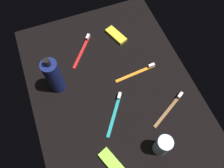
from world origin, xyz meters
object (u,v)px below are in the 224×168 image
object	(u,v)px
deodorant_stick	(163,145)
toothbrush_brown	(170,107)
lotion_bottle	(54,76)
toothbrush_teal	(115,112)
toothbrush_red	(83,49)
snack_bar_yellow	(116,35)
snack_bar_lime	(112,163)
toothbrush_orange	(138,72)

from	to	relation	value
deodorant_stick	toothbrush_brown	size ratio (longest dim) A/B	0.64
lotion_bottle	deodorant_stick	world-z (taller)	lotion_bottle
toothbrush_teal	toothbrush_red	distance (cm)	31.90
toothbrush_teal	snack_bar_yellow	xyz separation A→B (cm)	(-33.55, 13.39, 0.14)
snack_bar_lime	lotion_bottle	bearing A→B (deg)	174.14
snack_bar_lime	snack_bar_yellow	size ratio (longest dim) A/B	1.00
lotion_bottle	toothbrush_red	world-z (taller)	lotion_bottle
deodorant_stick	toothbrush_orange	size ratio (longest dim) A/B	0.58
toothbrush_red	snack_bar_yellow	bearing A→B (deg)	96.27
lotion_bottle	toothbrush_brown	bearing A→B (deg)	57.34
toothbrush_red	snack_bar_yellow	xyz separation A→B (cm)	(-1.79, 16.31, 0.14)
toothbrush_brown	toothbrush_teal	bearing A→B (deg)	-106.33
lotion_bottle	snack_bar_lime	bearing A→B (deg)	15.49
toothbrush_teal	toothbrush_orange	distance (cm)	19.66
toothbrush_teal	toothbrush_brown	distance (cm)	21.27
toothbrush_red	toothbrush_brown	world-z (taller)	same
toothbrush_red	toothbrush_brown	distance (cm)	44.37
lotion_bottle	toothbrush_orange	world-z (taller)	lotion_bottle
toothbrush_teal	toothbrush_orange	size ratio (longest dim) A/B	0.84
snack_bar_lime	deodorant_stick	bearing A→B (deg)	64.31
lotion_bottle	snack_bar_yellow	size ratio (longest dim) A/B	1.90
toothbrush_orange	snack_bar_lime	bearing A→B (deg)	-37.37
deodorant_stick	toothbrush_red	world-z (taller)	deodorant_stick
toothbrush_orange	lotion_bottle	bearing A→B (deg)	-99.67
deodorant_stick	toothbrush_orange	bearing A→B (deg)	170.70
lotion_bottle	toothbrush_brown	distance (cm)	45.55
toothbrush_brown	deodorant_stick	bearing A→B (deg)	-40.56
toothbrush_orange	toothbrush_teal	bearing A→B (deg)	-49.74
toothbrush_red	snack_bar_yellow	size ratio (longest dim) A/B	1.41
toothbrush_red	toothbrush_orange	size ratio (longest dim) A/B	0.82
lotion_bottle	toothbrush_red	distance (cm)	21.36
lotion_bottle	toothbrush_teal	world-z (taller)	lotion_bottle
deodorant_stick	toothbrush_teal	size ratio (longest dim) A/B	0.69
snack_bar_yellow	deodorant_stick	bearing A→B (deg)	-25.11
deodorant_stick	toothbrush_teal	xyz separation A→B (cm)	(-18.22, -9.94, -4.64)
toothbrush_orange	snack_bar_yellow	size ratio (longest dim) A/B	1.73
deodorant_stick	snack_bar_lime	size ratio (longest dim) A/B	1.01
toothbrush_red	snack_bar_lime	size ratio (longest dim) A/B	1.41
lotion_bottle	snack_bar_yellow	world-z (taller)	lotion_bottle
deodorant_stick	toothbrush_teal	distance (cm)	21.26
toothbrush_orange	snack_bar_lime	xyz separation A→B (cm)	(29.59, -22.60, 0.14)
snack_bar_lime	snack_bar_yellow	bearing A→B (deg)	136.05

